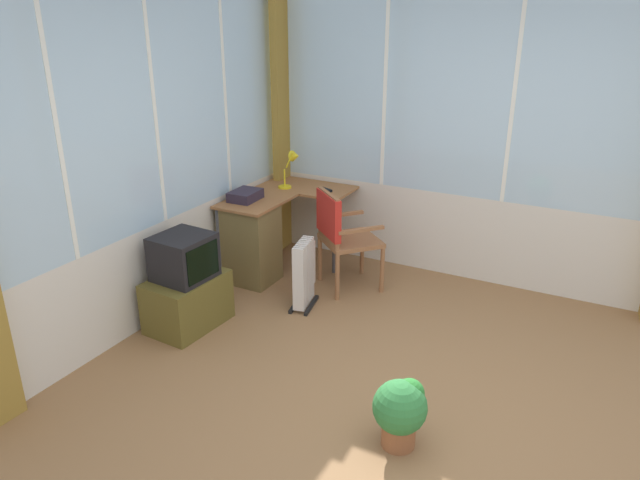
% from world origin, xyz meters
% --- Properties ---
extents(ground, '(5.52, 5.68, 0.06)m').
position_xyz_m(ground, '(0.00, 0.00, -0.03)').
color(ground, olive).
extents(north_window_panel, '(4.52, 0.07, 2.76)m').
position_xyz_m(north_window_panel, '(0.00, 2.37, 1.38)').
color(north_window_panel, silver).
rests_on(north_window_panel, ground).
extents(east_window_panel, '(0.07, 4.68, 2.76)m').
position_xyz_m(east_window_panel, '(2.29, 0.00, 1.38)').
color(east_window_panel, silver).
rests_on(east_window_panel, ground).
extents(curtain_corner, '(0.31, 0.09, 2.66)m').
position_xyz_m(curtain_corner, '(2.16, 2.24, 1.33)').
color(curtain_corner, olive).
rests_on(curtain_corner, ground).
extents(desk, '(1.22, 0.92, 0.77)m').
position_xyz_m(desk, '(1.31, 2.05, 0.42)').
color(desk, '#986036').
rests_on(desk, ground).
extents(desk_lamp, '(0.23, 0.20, 0.37)m').
position_xyz_m(desk_lamp, '(1.91, 1.98, 1.01)').
color(desk_lamp, yellow).
rests_on(desk_lamp, desk).
extents(tv_remote, '(0.10, 0.16, 0.02)m').
position_xyz_m(tv_remote, '(1.94, 1.63, 0.78)').
color(tv_remote, black).
rests_on(tv_remote, desk).
extents(paper_tray, '(0.31, 0.24, 0.09)m').
position_xyz_m(paper_tray, '(1.32, 2.15, 0.82)').
color(paper_tray, '#2B2232').
rests_on(paper_tray, desk).
extents(wooden_armchair, '(0.68, 0.68, 0.94)m').
position_xyz_m(wooden_armchair, '(1.47, 1.26, 0.59)').
color(wooden_armchair, '#945E39').
rests_on(wooden_armchair, ground).
extents(tv_on_stand, '(0.67, 0.48, 0.79)m').
position_xyz_m(tv_on_stand, '(0.28, 2.03, 0.35)').
color(tv_on_stand, brown).
rests_on(tv_on_stand, ground).
extents(space_heater, '(0.41, 0.24, 0.60)m').
position_xyz_m(space_heater, '(1.04, 1.36, 0.30)').
color(space_heater, silver).
rests_on(space_heater, ground).
extents(potted_plant, '(0.33, 0.33, 0.43)m').
position_xyz_m(potted_plant, '(-0.26, -0.01, 0.25)').
color(potted_plant, '#945633').
rests_on(potted_plant, ground).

